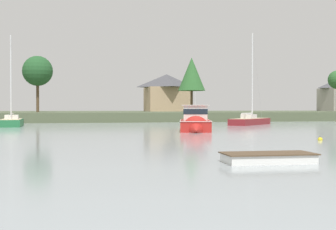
% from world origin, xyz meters
% --- Properties ---
extents(far_shore_bank, '(246.26, 50.04, 1.60)m').
position_xyz_m(far_shore_bank, '(0.00, 86.32, 0.80)').
color(far_shore_bank, '#4C563D').
rests_on(far_shore_bank, ground).
extents(cruiser_red, '(5.21, 9.75, 5.18)m').
position_xyz_m(cruiser_red, '(-3.96, 32.83, 0.59)').
color(cruiser_red, '#B2231E').
rests_on(cruiser_red, ground).
extents(sailboat_green, '(2.88, 8.97, 12.29)m').
position_xyz_m(sailboat_green, '(-23.65, 50.33, 0.26)').
color(sailboat_green, '#236B3D').
rests_on(sailboat_green, ground).
extents(sailboat_maroon, '(8.51, 8.45, 13.61)m').
position_xyz_m(sailboat_maroon, '(8.55, 48.30, 0.28)').
color(sailboat_maroon, maroon).
rests_on(sailboat_maroon, ground).
extents(dinghy_white, '(4.01, 2.02, 0.58)m').
position_xyz_m(dinghy_white, '(-8.42, 6.28, 0.15)').
color(dinghy_white, white).
rests_on(dinghy_white, ground).
extents(mooring_buoy_yellow, '(0.34, 0.34, 0.39)m').
position_xyz_m(mooring_buoy_yellow, '(1.18, 18.03, 0.06)').
color(mooring_buoy_yellow, yellow).
rests_on(mooring_buoy_yellow, ground).
extents(shore_tree_center_right, '(5.48, 5.48, 10.27)m').
position_xyz_m(shore_tree_center_right, '(-21.74, 74.82, 9.09)').
color(shore_tree_center_right, brown).
rests_on(shore_tree_center_right, far_shore_bank).
extents(shore_tree_far_right, '(5.53, 5.53, 11.07)m').
position_xyz_m(shore_tree_far_right, '(8.39, 78.05, 9.26)').
color(shore_tree_far_right, brown).
rests_on(shore_tree_far_right, far_shore_bank).
extents(cottage_behind_trees, '(9.93, 9.42, 8.47)m').
position_xyz_m(cottage_behind_trees, '(5.82, 90.01, 5.99)').
color(cottage_behind_trees, tan).
rests_on(cottage_behind_trees, far_shore_bank).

